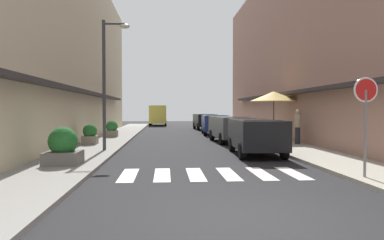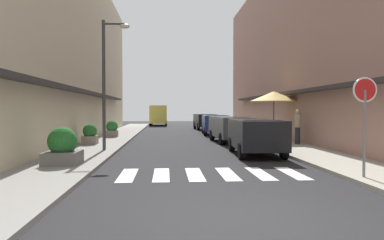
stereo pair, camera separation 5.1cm
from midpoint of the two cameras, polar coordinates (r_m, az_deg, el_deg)
ground_plane at (r=20.49m, az=-0.37°, el=-3.59°), size 79.64×79.64×0.00m
sidewalk_left at (r=20.71m, az=-13.26°, el=-3.41°), size 2.43×50.68×0.12m
sidewalk_right at (r=21.29m, az=12.17°, el=-3.27°), size 2.43×50.68×0.12m
building_row_left at (r=22.61m, az=-22.50°, el=10.83°), size 5.50×34.58×11.06m
building_row_right at (r=23.60m, az=20.54°, el=11.08°), size 5.50×34.58×11.58m
crosswalk at (r=10.58m, az=3.16°, el=-8.46°), size 5.20×2.20×0.01m
parked_car_near at (r=15.08m, az=10.04°, el=-1.97°), size 1.95×4.16×1.47m
parked_car_mid at (r=20.85m, az=6.09°, el=-0.97°), size 1.98×4.57×1.47m
parked_car_far at (r=27.41m, az=3.65°, el=-0.36°), size 1.98×4.45×1.47m
parked_car_distant at (r=34.34m, az=2.09°, el=0.03°), size 1.97×4.04×1.47m
delivery_van at (r=43.58m, az=-5.23°, el=1.00°), size 2.01×5.40×2.37m
round_street_sign at (r=10.36m, az=25.53°, el=2.75°), size 0.65×0.07×2.57m
street_lamp at (r=16.19m, az=-12.91°, el=7.44°), size 1.19×0.28×5.58m
cafe_umbrella at (r=20.97m, az=12.75°, el=3.62°), size 2.67×2.67×2.77m
planter_corner at (r=12.34m, az=-19.49°, el=-4.10°), size 1.10×1.10×1.19m
planter_midblock at (r=19.05m, az=-15.60°, el=-2.20°), size 0.72×0.72×1.02m
planter_far at (r=23.87m, az=-12.34°, el=-1.35°), size 0.75×0.75×1.06m
pedestrian_walking_near at (r=19.13m, az=16.27°, el=-0.87°), size 0.34×0.34×1.76m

